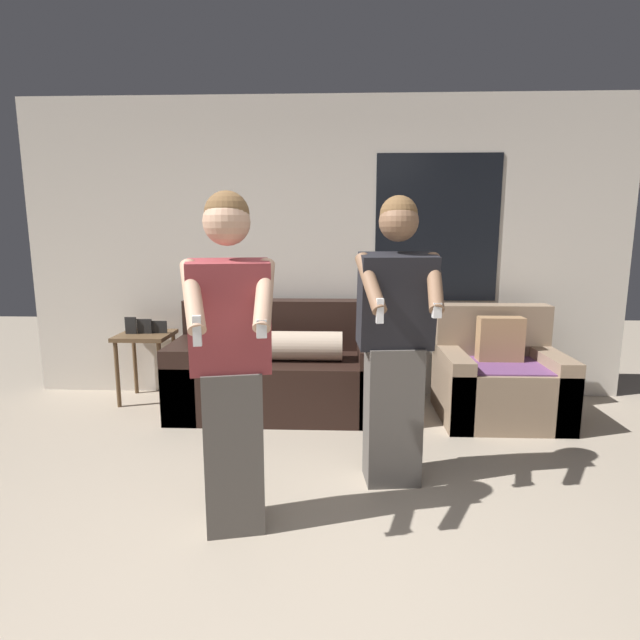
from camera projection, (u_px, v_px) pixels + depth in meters
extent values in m
plane|color=tan|center=(303.00, 621.00, 1.97)|extent=(14.00, 14.00, 0.00)
cube|color=silver|center=(325.00, 251.00, 4.57)|extent=(5.49, 0.06, 2.70)
cube|color=black|center=(437.00, 228.00, 4.46)|extent=(1.10, 0.01, 1.30)
cube|color=black|center=(283.00, 384.00, 4.27)|extent=(1.83, 0.87, 0.48)
cube|color=black|center=(286.00, 324.00, 4.51)|extent=(1.83, 0.22, 0.44)
cube|color=black|center=(193.00, 375.00, 4.29)|extent=(0.28, 0.87, 0.62)
cube|color=black|center=(374.00, 377.00, 4.23)|extent=(0.28, 0.87, 0.62)
cylinder|color=#CCB299|center=(281.00, 346.00, 4.10)|extent=(1.01, 0.24, 0.24)
cube|color=#937A60|center=(499.00, 391.00, 4.08)|extent=(0.96, 0.81, 0.47)
cube|color=#937A60|center=(491.00, 330.00, 4.30)|extent=(0.96, 0.20, 0.44)
cube|color=#937A60|center=(451.00, 385.00, 4.09)|extent=(0.18, 0.81, 0.57)
cube|color=#937A60|center=(548.00, 386.00, 4.06)|extent=(0.18, 0.81, 0.57)
cube|color=#704275|center=(503.00, 364.00, 4.00)|extent=(0.82, 0.64, 0.01)
cube|color=#A87F56|center=(500.00, 339.00, 4.07)|extent=(0.36, 0.14, 0.36)
cube|color=brown|center=(145.00, 335.00, 4.47)|extent=(0.46, 0.46, 0.04)
cylinder|color=brown|center=(117.00, 375.00, 4.35)|extent=(0.04, 0.04, 0.59)
cylinder|color=brown|center=(160.00, 375.00, 4.33)|extent=(0.04, 0.04, 0.59)
cylinder|color=brown|center=(135.00, 363.00, 4.72)|extent=(0.04, 0.04, 0.59)
cylinder|color=brown|center=(175.00, 364.00, 4.71)|extent=(0.04, 0.04, 0.59)
cube|color=black|center=(131.00, 326.00, 4.44)|extent=(0.10, 0.02, 0.17)
cube|color=black|center=(145.00, 327.00, 4.46)|extent=(0.13, 0.02, 0.15)
cube|color=black|center=(158.00, 328.00, 4.48)|extent=(0.16, 0.02, 0.13)
cube|color=#56514C|center=(234.00, 449.00, 2.55)|extent=(0.33, 0.30, 0.85)
cube|color=#99383D|center=(230.00, 316.00, 2.42)|extent=(0.43, 0.34, 0.56)
sphere|color=tan|center=(227.00, 222.00, 2.33)|extent=(0.22, 0.22, 0.22)
sphere|color=brown|center=(227.00, 213.00, 2.34)|extent=(0.21, 0.21, 0.21)
cylinder|color=tan|center=(192.00, 296.00, 2.23)|extent=(0.20, 0.36, 0.32)
cube|color=white|center=(197.00, 331.00, 2.11)|extent=(0.04, 0.04, 0.13)
cylinder|color=tan|center=(264.00, 294.00, 2.28)|extent=(0.10, 0.36, 0.32)
cube|color=white|center=(261.00, 329.00, 2.15)|extent=(0.05, 0.04, 0.08)
cube|color=#56514C|center=(392.00, 414.00, 3.03)|extent=(0.35, 0.27, 0.85)
cube|color=black|center=(396.00, 301.00, 2.89)|extent=(0.46, 0.32, 0.57)
sphere|color=brown|center=(399.00, 222.00, 2.80)|extent=(0.22, 0.22, 0.22)
sphere|color=brown|center=(399.00, 215.00, 2.80)|extent=(0.21, 0.21, 0.21)
cylinder|color=brown|center=(370.00, 283.00, 2.71)|extent=(0.18, 0.36, 0.32)
cube|color=white|center=(380.00, 311.00, 2.59)|extent=(0.04, 0.04, 0.13)
cylinder|color=brown|center=(435.00, 282.00, 2.73)|extent=(0.11, 0.36, 0.32)
cube|color=white|center=(437.00, 310.00, 2.61)|extent=(0.05, 0.04, 0.08)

